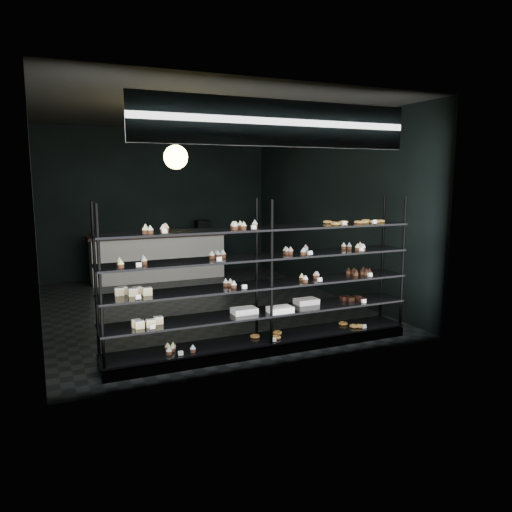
% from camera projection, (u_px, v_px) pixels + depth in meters
% --- Properties ---
extents(room, '(5.01, 6.01, 3.20)m').
position_uv_depth(room, '(199.00, 212.00, 8.25)').
color(room, black).
rests_on(room, ground).
extents(display_shelf, '(4.00, 0.50, 1.91)m').
position_uv_depth(display_shelf, '(262.00, 302.00, 6.20)').
color(display_shelf, black).
rests_on(display_shelf, room).
extents(signage, '(3.30, 0.05, 0.50)m').
position_uv_depth(signage, '(279.00, 123.00, 5.43)').
color(signage, '#0D1842').
rests_on(signage, room).
extents(pendant_lamp, '(0.34, 0.34, 0.90)m').
position_uv_depth(pendant_lamp, '(176.00, 157.00, 7.10)').
color(pendant_lamp, black).
rests_on(pendant_lamp, room).
extents(service_counter, '(2.87, 0.65, 1.23)m').
position_uv_depth(service_counter, '(159.00, 256.00, 10.63)').
color(service_counter, silver).
rests_on(service_counter, room).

